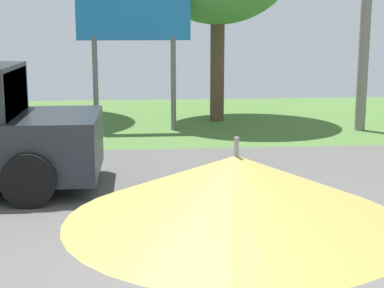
% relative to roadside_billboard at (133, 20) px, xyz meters
% --- Properties ---
extents(ground_plane, '(40.00, 22.00, 0.20)m').
position_rel_roadside_billboard_xyz_m(ground_plane, '(1.17, -5.22, -2.60)').
color(ground_plane, '#565451').
extents(roadside_billboard, '(2.60, 0.12, 3.50)m').
position_rel_roadside_billboard_xyz_m(roadside_billboard, '(0.00, 0.00, 0.00)').
color(roadside_billboard, slate).
rests_on(roadside_billboard, ground_plane).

